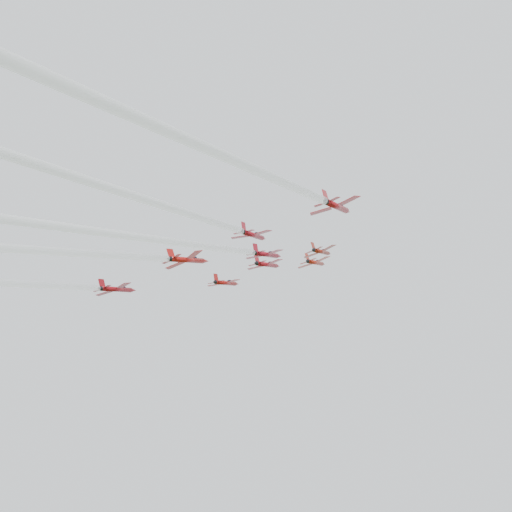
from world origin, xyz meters
The scene contains 8 objects.
jet_lead centered at (3.83, 26.27, 162.61)m, with size 9.61×12.67×6.83m.
jet_row2_left centered at (-17.58, 15.06, 157.25)m, with size 9.74×12.85×6.92m.
jet_row2_center centered at (-1.96, 10.47, 155.06)m, with size 9.80×12.92×6.96m.
jet_row2_right centered at (10.50, 16.20, 157.79)m, with size 8.98×11.84×6.38m.
jet_center centered at (3.68, -40.98, 130.40)m, with size 9.60×94.39×45.98m.
jet_rear_left centered at (-5.31, -59.95, 121.34)m, with size 9.92×97.52×47.51m.
jet_rear_right centered at (11.35, -55.32, 123.55)m, with size 8.77×86.16×41.97m.
jet_rear_farright centered at (29.17, -60.76, 120.95)m, with size 10.33×101.56×49.47m.
Camera 1 is at (66.28, -104.24, 66.17)m, focal length 45.00 mm.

